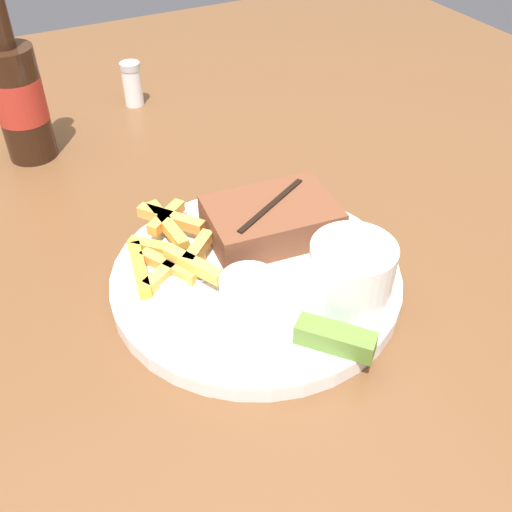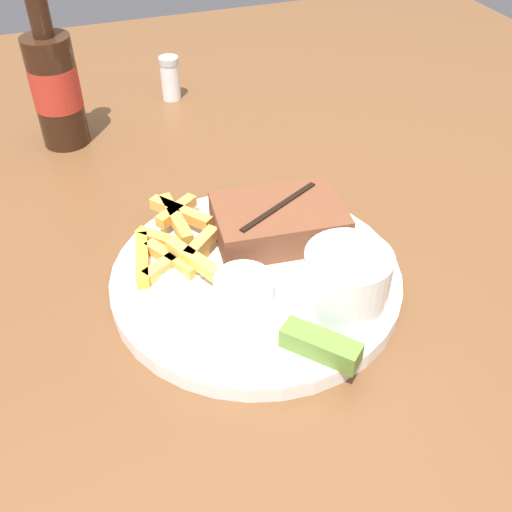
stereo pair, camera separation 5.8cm
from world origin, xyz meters
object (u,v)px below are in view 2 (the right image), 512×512
(pickle_spear, at_px, (320,345))
(coleslaw_cup, at_px, (347,279))
(beer_bottle, at_px, (55,84))
(salt_shaker, at_px, (170,78))
(dipping_sauce_cup, at_px, (243,288))
(steak_portion, at_px, (279,221))
(fork_utensil, at_px, (180,273))
(dinner_plate, at_px, (256,278))

(pickle_spear, bearing_deg, coleslaw_cup, 45.19)
(beer_bottle, height_order, salt_shaker, beer_bottle)
(dipping_sauce_cup, xyz_separation_m, salt_shaker, (0.05, 0.48, 0.00))
(salt_shaker, bearing_deg, pickle_spear, -90.65)
(beer_bottle, bearing_deg, salt_shaker, 26.42)
(pickle_spear, bearing_deg, dipping_sauce_cup, 115.42)
(steak_portion, distance_m, dipping_sauce_cup, 0.10)
(steak_portion, height_order, fork_utensil, steak_portion)
(pickle_spear, distance_m, beer_bottle, 0.51)
(pickle_spear, xyz_separation_m, fork_utensil, (-0.09, 0.14, -0.01))
(salt_shaker, bearing_deg, coleslaw_cup, -85.87)
(dinner_plate, distance_m, salt_shaker, 0.44)
(dinner_plate, xyz_separation_m, fork_utensil, (-0.07, 0.02, 0.01))
(dinner_plate, bearing_deg, beer_bottle, 111.92)
(pickle_spear, bearing_deg, beer_bottle, 108.60)
(coleslaw_cup, bearing_deg, fork_utensil, 144.47)
(beer_bottle, bearing_deg, fork_utensil, -77.83)
(beer_bottle, bearing_deg, coleslaw_cup, -64.76)
(dipping_sauce_cup, xyz_separation_m, pickle_spear, (0.04, -0.08, -0.00))
(steak_portion, height_order, salt_shaker, salt_shaker)
(dinner_plate, xyz_separation_m, steak_portion, (0.04, 0.05, 0.03))
(dipping_sauce_cup, bearing_deg, fork_utensil, 131.57)
(fork_utensil, relative_size, beer_bottle, 0.57)
(pickle_spear, xyz_separation_m, beer_bottle, (-0.16, 0.48, 0.05))
(coleslaw_cup, relative_size, fork_utensil, 0.59)
(beer_bottle, xyz_separation_m, salt_shaker, (0.17, 0.08, -0.05))
(steak_portion, relative_size, salt_shaker, 2.17)
(steak_portion, xyz_separation_m, salt_shaker, (-0.02, 0.40, -0.00))
(dinner_plate, bearing_deg, steak_portion, 48.12)
(pickle_spear, relative_size, salt_shaker, 1.02)
(steak_portion, bearing_deg, beer_bottle, 120.83)
(dinner_plate, xyz_separation_m, coleslaw_cup, (0.06, -0.07, 0.04))
(dipping_sauce_cup, bearing_deg, coleslaw_cup, -25.59)
(dinner_plate, relative_size, steak_portion, 2.03)
(beer_bottle, bearing_deg, dinner_plate, -68.08)
(dinner_plate, relative_size, fork_utensil, 2.16)
(steak_portion, height_order, pickle_spear, steak_portion)
(pickle_spear, bearing_deg, salt_shaker, 89.35)
(steak_portion, bearing_deg, dipping_sauce_cup, -129.76)
(pickle_spear, height_order, fork_utensil, pickle_spear)
(dipping_sauce_cup, xyz_separation_m, fork_utensil, (-0.05, 0.05, -0.01))
(fork_utensil, bearing_deg, dinner_plate, 0.00)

